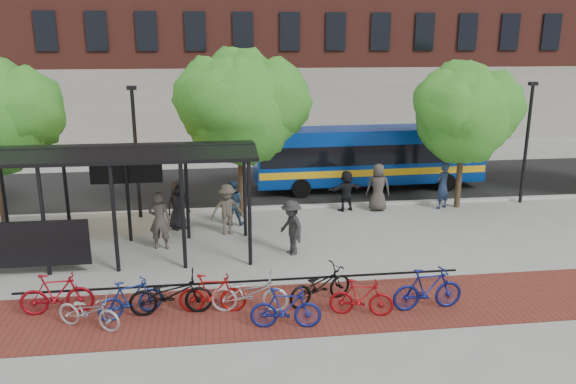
{
  "coord_description": "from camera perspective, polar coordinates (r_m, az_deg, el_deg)",
  "views": [
    {
      "loc": [
        -3.94,
        -18.16,
        6.77
      ],
      "look_at": [
        -1.48,
        0.73,
        1.6
      ],
      "focal_mm": 35.0,
      "sensor_mm": 36.0,
      "label": 1
    }
  ],
  "objects": [
    {
      "name": "ground",
      "position": [
        19.78,
        4.56,
        -4.88
      ],
      "size": [
        160.0,
        160.0,
        0.0
      ],
      "primitive_type": "plane",
      "color": "#9E9E99",
      "rests_on": "ground"
    },
    {
      "name": "asphalt_street",
      "position": [
        27.31,
        1.12,
        0.84
      ],
      "size": [
        160.0,
        8.0,
        0.01
      ],
      "primitive_type": "cube",
      "color": "black",
      "rests_on": "ground"
    },
    {
      "name": "curb",
      "position": [
        23.49,
        2.56,
        -1.43
      ],
      "size": [
        160.0,
        0.25,
        0.12
      ],
      "primitive_type": "cube",
      "color": "#B7B7B2",
      "rests_on": "ground"
    },
    {
      "name": "brick_strip",
      "position": [
        14.93,
        0.89,
        -11.78
      ],
      "size": [
        24.0,
        3.0,
        0.01
      ],
      "primitive_type": "cube",
      "color": "maroon",
      "rests_on": "ground"
    },
    {
      "name": "bike_rack_rail",
      "position": [
        15.62,
        -4.4,
        -10.55
      ],
      "size": [
        12.0,
        0.05,
        0.95
      ],
      "primitive_type": "cube",
      "color": "black",
      "rests_on": "ground"
    },
    {
      "name": "bus_shelter",
      "position": [
        18.56,
        -20.32,
        2.51
      ],
      "size": [
        10.6,
        3.07,
        3.6
      ],
      "color": "black",
      "rests_on": "ground"
    },
    {
      "name": "tree_b",
      "position": [
        21.66,
        -4.69,
        9.01
      ],
      "size": [
        5.15,
        4.2,
        6.47
      ],
      "color": "#382619",
      "rests_on": "ground"
    },
    {
      "name": "tree_c",
      "position": [
        23.89,
        17.64,
        7.95
      ],
      "size": [
        4.66,
        3.8,
        5.92
      ],
      "color": "#382619",
      "rests_on": "ground"
    },
    {
      "name": "lamp_post_left",
      "position": [
        22.34,
        -15.2,
        4.28
      ],
      "size": [
        0.35,
        0.2,
        5.12
      ],
      "color": "black",
      "rests_on": "ground"
    },
    {
      "name": "lamp_post_right",
      "position": [
        25.64,
        23.11,
        4.94
      ],
      "size": [
        0.35,
        0.2,
        5.12
      ],
      "color": "black",
      "rests_on": "ground"
    },
    {
      "name": "bus",
      "position": [
        26.43,
        8.2,
        3.85
      ],
      "size": [
        10.69,
        2.8,
        2.87
      ],
      "rotation": [
        0.0,
        0.0,
        0.03
      ],
      "color": "navy",
      "rests_on": "ground"
    },
    {
      "name": "bike_1",
      "position": [
        15.59,
        -22.45,
        -9.57
      ],
      "size": [
        1.84,
        0.59,
        1.1
      ],
      "primitive_type": "imported",
      "rotation": [
        0.0,
        0.0,
        1.61
      ],
      "color": "maroon",
      "rests_on": "ground"
    },
    {
      "name": "bike_2",
      "position": [
        14.63,
        -19.59,
        -11.35
      ],
      "size": [
        1.81,
        1.26,
        0.9
      ],
      "primitive_type": "imported",
      "rotation": [
        0.0,
        0.0,
        1.14
      ],
      "color": "#A9A8AB",
      "rests_on": "ground"
    },
    {
      "name": "bike_3",
      "position": [
        14.87,
        -15.7,
        -10.37
      ],
      "size": [
        1.71,
        1.12,
        1.0
      ],
      "primitive_type": "imported",
      "rotation": [
        0.0,
        0.0,
        2.0
      ],
      "color": "navy",
      "rests_on": "ground"
    },
    {
      "name": "bike_4",
      "position": [
        14.74,
        -11.82,
        -10.12
      ],
      "size": [
        2.11,
        0.77,
        1.1
      ],
      "primitive_type": "imported",
      "rotation": [
        0.0,
        0.0,
        1.59
      ],
      "color": "black",
      "rests_on": "ground"
    },
    {
      "name": "bike_5",
      "position": [
        14.68,
        -7.69,
        -10.17
      ],
      "size": [
        1.77,
        0.66,
        1.04
      ],
      "primitive_type": "imported",
      "rotation": [
        0.0,
        0.0,
        1.47
      ],
      "color": "maroon",
      "rests_on": "ground"
    },
    {
      "name": "bike_6",
      "position": [
        14.6,
        -3.92,
        -10.19
      ],
      "size": [
        2.08,
        0.98,
        1.05
      ],
      "primitive_type": "imported",
      "rotation": [
        0.0,
        0.0,
        1.42
      ],
      "color": "#AEAEB1",
      "rests_on": "ground"
    },
    {
      "name": "bike_7",
      "position": [
        13.81,
        -0.23,
        -11.73
      ],
      "size": [
        1.78,
        0.7,
        1.04
      ],
      "primitive_type": "imported",
      "rotation": [
        0.0,
        0.0,
        1.45
      ],
      "color": "navy",
      "rests_on": "ground"
    },
    {
      "name": "bike_8",
      "position": [
        15.06,
        3.29,
        -9.43
      ],
      "size": [
        2.03,
        1.41,
        1.01
      ],
      "primitive_type": "imported",
      "rotation": [
        0.0,
        0.0,
        2.0
      ],
      "color": "black",
      "rests_on": "ground"
    },
    {
      "name": "bike_9",
      "position": [
        14.52,
        7.46,
        -10.59
      ],
      "size": [
        1.69,
        0.83,
        0.98
      ],
      "primitive_type": "imported",
      "rotation": [
        0.0,
        0.0,
        1.33
      ],
      "color": "maroon",
      "rests_on": "ground"
    },
    {
      "name": "bike_11",
      "position": [
        15.11,
        14.01,
        -9.55
      ],
      "size": [
        1.92,
        0.64,
        1.13
      ],
      "primitive_type": "imported",
      "rotation": [
        0.0,
        0.0,
        1.63
      ],
      "color": "navy",
      "rests_on": "ground"
    },
    {
      "name": "pedestrian_0",
      "position": [
        21.02,
        -11.13,
        -1.28
      ],
      "size": [
        1.07,
        0.97,
        1.83
      ],
      "primitive_type": "imported",
      "rotation": [
        0.0,
        0.0,
        0.56
      ],
      "color": "black",
      "rests_on": "ground"
    },
    {
      "name": "pedestrian_1",
      "position": [
        19.11,
        -12.91,
        -2.84
      ],
      "size": [
        0.76,
        0.54,
        1.97
      ],
      "primitive_type": "imported",
      "rotation": [
        0.0,
        0.0,
        3.05
      ],
      "color": "#463E38",
      "rests_on": "ground"
    },
    {
      "name": "pedestrian_2",
      "position": [
        21.17,
        -5.66,
        -1.11
      ],
      "size": [
        0.87,
        0.69,
        1.72
      ],
      "primitive_type": "imported",
      "rotation": [
        0.0,
        0.0,
        3.09
      ],
      "color": "navy",
      "rests_on": "ground"
    },
    {
      "name": "pedestrian_3",
      "position": [
        20.15,
        -6.2,
        -1.78
      ],
      "size": [
        1.27,
        0.84,
        1.84
      ],
      "primitive_type": "imported",
      "rotation": [
        0.0,
        0.0,
        0.13
      ],
      "color": "#4F473B",
      "rests_on": "ground"
    },
    {
      "name": "pedestrian_5",
      "position": [
        22.97,
        5.94,
        0.14
      ],
      "size": [
        1.63,
        0.91,
        1.68
      ],
      "primitive_type": "imported",
      "rotation": [
        0.0,
        0.0,
        3.43
      ],
      "color": "black",
      "rests_on": "ground"
    },
    {
      "name": "pedestrian_6",
      "position": [
        23.12,
        9.14,
        0.47
      ],
      "size": [
        1.06,
        0.79,
        1.95
      ],
      "primitive_type": "imported",
      "rotation": [
        0.0,
        0.0,
        2.94
      ],
      "color": "#3F3932",
      "rests_on": "ground"
    },
    {
      "name": "pedestrian_7",
      "position": [
        23.99,
        15.44,
        0.63
      ],
      "size": [
        0.84,
        0.75,
        1.93
      ],
      "primitive_type": "imported",
      "rotation": [
        0.0,
        0.0,
        3.67
      ],
      "color": "#1E2B46",
      "rests_on": "ground"
    },
    {
      "name": "pedestrian_9",
      "position": [
        18.18,
        0.34,
        -3.63
      ],
      "size": [
        1.08,
        1.34,
        1.82
      ],
      "primitive_type": "imported",
      "rotation": [
        0.0,
        0.0,
        5.11
      ],
      "color": "#292929",
      "rests_on": "ground"
    }
  ]
}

